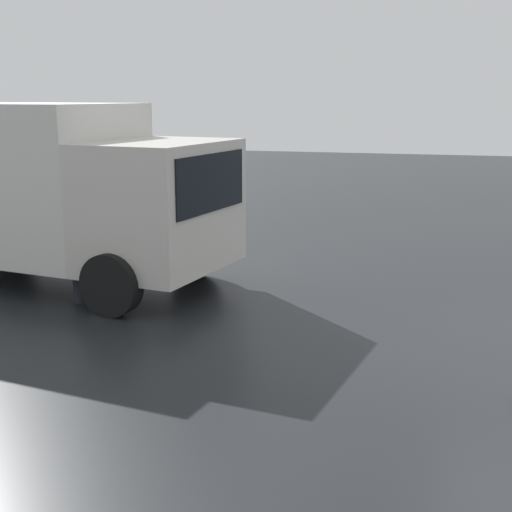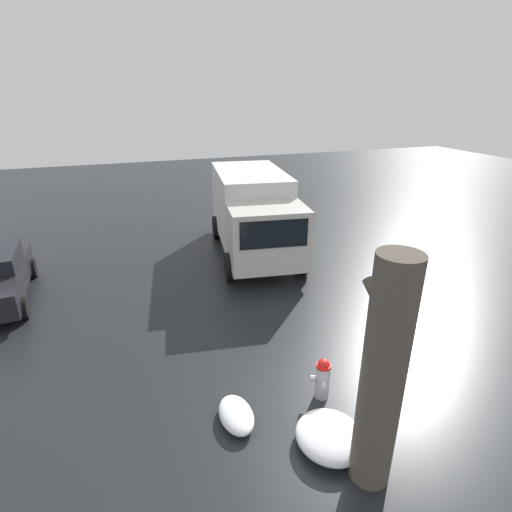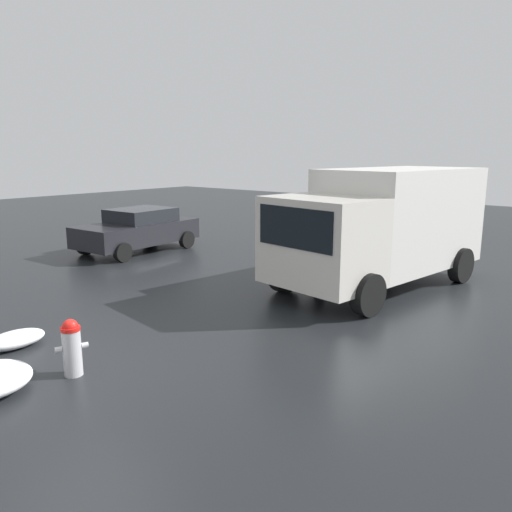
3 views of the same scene
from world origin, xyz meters
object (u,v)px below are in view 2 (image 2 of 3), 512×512
at_px(fire_hydrant, 323,378).
at_px(pedestrian, 237,242).
at_px(delivery_truck, 253,211).
at_px(tree_trunk, 382,377).

xyz_separation_m(fire_hydrant, pedestrian, (6.48, -0.26, 0.49)).
height_order(fire_hydrant, delivery_truck, delivery_truck).
height_order(delivery_truck, pedestrian, delivery_truck).
relative_size(delivery_truck, pedestrian, 3.69).
relative_size(tree_trunk, delivery_truck, 0.60).
bearing_deg(fire_hydrant, tree_trunk, 107.80).
xyz_separation_m(fire_hydrant, tree_trunk, (-1.80, 0.12, 1.46)).
bearing_deg(delivery_truck, fire_hydrant, 89.04).
distance_m(tree_trunk, pedestrian, 8.34).
bearing_deg(fire_hydrant, pedestrian, -70.60).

